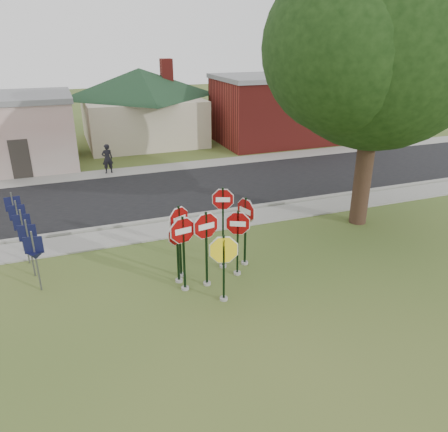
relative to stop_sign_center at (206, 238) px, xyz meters
name	(u,v)px	position (x,y,z in m)	size (l,w,h in m)	color
ground	(220,300)	(0.08, -0.98, -1.63)	(120.00, 120.00, 0.00)	#36521F
sidewalk_near	(173,229)	(0.08, 4.52, -1.60)	(60.00, 1.60, 0.06)	gray
road	(151,194)	(0.08, 9.02, -1.61)	(60.00, 7.00, 0.04)	black
sidewalk_far	(135,171)	(0.08, 13.32, -1.60)	(60.00, 1.60, 0.06)	gray
curb	(167,219)	(0.08, 5.52, -1.56)	(60.00, 0.20, 0.14)	gray
stop_sign_center	(206,238)	(0.00, 0.00, 0.00)	(1.13, 0.24, 2.60)	gray
stop_sign_yellow	(224,260)	(0.19, -1.00, -0.27)	(1.14, 0.32, 2.26)	gray
stop_sign_left	(183,243)	(-0.73, -0.03, -0.03)	(1.11, 0.24, 2.57)	gray
stop_sign_right	(238,234)	(1.15, 0.27, -0.18)	(0.98, 0.51, 2.37)	gray
stop_sign_back_right	(223,217)	(0.88, 0.89, 0.21)	(0.92, 0.37, 2.96)	gray
stop_sign_back_left	(179,232)	(-0.62, 0.82, -0.04)	(0.95, 0.49, 2.57)	gray
stop_sign_far_right	(245,221)	(1.65, 0.83, -0.03)	(0.38, 1.11, 2.56)	gray
stop_sign_far_left	(177,244)	(-0.78, 0.49, -0.31)	(0.89, 0.54, 2.21)	gray
route_sign_row	(24,231)	(-5.32, 3.52, -0.41)	(1.43, 4.63, 2.00)	#59595E
building_house	(140,91)	(2.08, 21.02, 2.01)	(11.60, 11.60, 6.20)	beige
building_brick	(286,108)	(12.08, 17.52, 0.77)	(10.20, 6.20, 4.75)	maroon
oak_tree	(380,39)	(7.58, 2.52, 5.58)	(11.66, 11.06, 11.25)	black
bg_tree_right	(345,56)	(22.08, 25.02, 3.95)	(5.60, 5.60, 8.40)	black
pedestrian	(107,159)	(-1.42, 13.36, -0.74)	(0.61, 0.40, 1.67)	black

